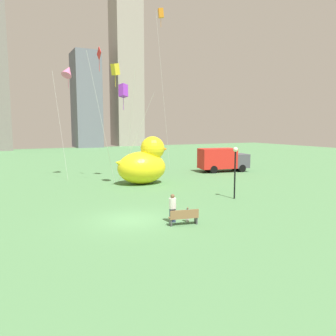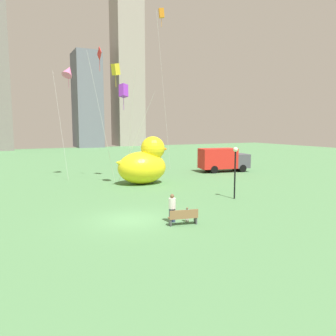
% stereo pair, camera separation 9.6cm
% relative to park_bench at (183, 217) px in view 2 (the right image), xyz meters
% --- Properties ---
extents(ground_plane, '(140.00, 140.00, 0.00)m').
position_rel_park_bench_xyz_m(ground_plane, '(-2.34, 2.31, -0.48)').
color(ground_plane, '#508451').
extents(park_bench, '(1.72, 0.76, 0.90)m').
position_rel_park_bench_xyz_m(park_bench, '(0.00, 0.00, 0.00)').
color(park_bench, olive).
rests_on(park_bench, ground).
extents(person_adult, '(0.41, 0.41, 1.67)m').
position_rel_park_bench_xyz_m(person_adult, '(-0.33, 0.75, 0.45)').
color(person_adult, '#38476B').
rests_on(person_adult, ground).
extents(person_child, '(0.21, 0.21, 0.87)m').
position_rel_park_bench_xyz_m(person_child, '(0.49, 0.43, 0.00)').
color(person_child, silver).
rests_on(person_child, ground).
extents(giant_inflatable_duck, '(5.51, 3.54, 4.57)m').
position_rel_park_bench_xyz_m(giant_inflatable_duck, '(3.21, 13.68, 1.47)').
color(giant_inflatable_duck, yellow).
rests_on(giant_inflatable_duck, ground).
extents(lamppost, '(0.37, 0.37, 3.98)m').
position_rel_park_bench_xyz_m(lamppost, '(6.85, 4.28, 2.30)').
color(lamppost, black).
rests_on(lamppost, ground).
extents(box_truck, '(6.36, 3.30, 2.85)m').
position_rel_park_bench_xyz_m(box_truck, '(15.08, 17.33, 0.97)').
color(box_truck, red).
rests_on(box_truck, ground).
extents(city_skyline, '(63.42, 17.92, 40.47)m').
position_rel_park_bench_xyz_m(city_skyline, '(-8.14, 72.43, 16.22)').
color(city_skyline, gray).
rests_on(city_skyline, ground).
extents(kite_red, '(2.32, 2.08, 13.23)m').
position_rel_park_bench_xyz_m(kite_red, '(0.02, 17.03, 11.50)').
color(kite_red, silver).
rests_on(kite_red, ground).
extents(kite_purple, '(3.34, 3.42, 9.31)m').
position_rel_park_bench_xyz_m(kite_purple, '(0.99, 12.85, 8.15)').
color(kite_purple, silver).
rests_on(kite_purple, ground).
extents(kite_orange, '(1.81, 1.45, 20.32)m').
position_rel_park_bench_xyz_m(kite_orange, '(9.99, 23.99, 19.04)').
color(kite_orange, silver).
rests_on(kite_orange, ground).
extents(kite_yellow, '(2.01, 3.05, 11.75)m').
position_rel_park_bench_xyz_m(kite_yellow, '(1.57, 16.81, 10.59)').
color(kite_yellow, silver).
rests_on(kite_yellow, ground).
extents(kite_pink, '(2.40, 2.40, 11.97)m').
position_rel_park_bench_xyz_m(kite_pink, '(-2.39, 20.44, 10.71)').
color(kite_pink, silver).
rests_on(kite_pink, ground).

